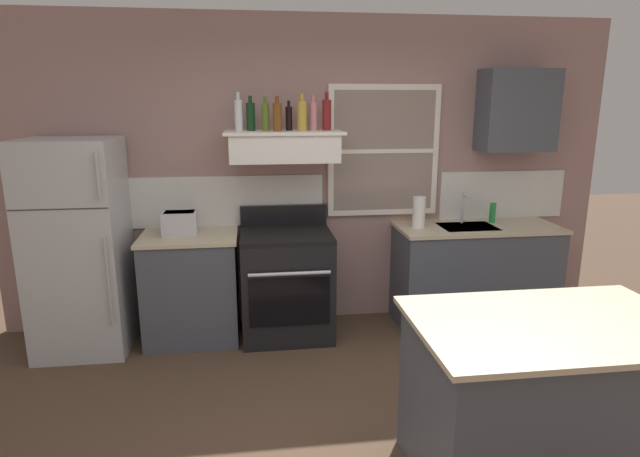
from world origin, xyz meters
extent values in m
cube|color=gray|center=(0.00, 2.23, 1.35)|extent=(5.40, 0.06, 2.70)
cube|color=silver|center=(-1.15, 2.19, 1.13)|extent=(2.50, 0.02, 0.44)
cube|color=silver|center=(1.80, 2.19, 1.13)|extent=(1.20, 0.02, 0.44)
cube|color=white|center=(0.65, 2.18, 1.55)|extent=(1.00, 0.04, 1.15)
cube|color=gray|center=(0.65, 2.17, 1.55)|extent=(0.90, 0.01, 1.05)
cube|color=white|center=(0.65, 2.16, 1.55)|extent=(0.90, 0.02, 0.04)
cube|color=#B7BABC|center=(-1.90, 1.84, 0.85)|extent=(0.70, 0.68, 1.71)
cube|color=#333333|center=(-1.90, 1.50, 1.23)|extent=(0.69, 0.00, 0.01)
cylinder|color=#A5A8AD|center=(-1.60, 1.47, 0.68)|extent=(0.02, 0.02, 0.68)
cylinder|color=#A5A8AD|center=(-1.60, 1.47, 1.47)|extent=(0.02, 0.02, 0.33)
cube|color=#474C56|center=(-1.05, 1.90, 0.44)|extent=(0.76, 0.60, 0.88)
cube|color=#C6B793|center=(-1.05, 1.90, 0.90)|extent=(0.79, 0.63, 0.03)
cube|color=silver|center=(-1.12, 1.93, 1.01)|extent=(0.28, 0.20, 0.19)
cube|color=black|center=(-1.12, 1.93, 1.09)|extent=(0.24, 0.16, 0.01)
cube|color=black|center=(-1.26, 1.93, 1.04)|extent=(0.02, 0.03, 0.02)
cube|color=black|center=(-0.25, 1.86, 0.43)|extent=(0.76, 0.64, 0.87)
cube|color=black|center=(-0.25, 1.86, 0.89)|extent=(0.76, 0.64, 0.04)
cube|color=black|center=(-0.25, 2.15, 1.00)|extent=(0.76, 0.06, 0.18)
cube|color=black|center=(-0.25, 1.54, 0.42)|extent=(0.65, 0.01, 0.40)
cylinder|color=silver|center=(-0.25, 1.50, 0.67)|extent=(0.65, 0.03, 0.03)
cube|color=white|center=(-0.25, 1.96, 1.61)|extent=(0.88, 0.48, 0.22)
cube|color=#262628|center=(-0.25, 1.74, 1.53)|extent=(0.75, 0.02, 0.04)
cube|color=white|center=(-0.25, 1.96, 1.73)|extent=(0.96, 0.52, 0.02)
cylinder|color=silver|center=(-0.61, 1.97, 1.87)|extent=(0.06, 0.06, 0.25)
cylinder|color=silver|center=(-0.61, 1.97, 2.02)|extent=(0.03, 0.03, 0.06)
cylinder|color=#143819|center=(-0.51, 2.01, 1.86)|extent=(0.07, 0.07, 0.22)
cylinder|color=#143819|center=(-0.51, 2.01, 2.00)|extent=(0.03, 0.03, 0.06)
cylinder|color=#4C601E|center=(-0.40, 1.93, 1.85)|extent=(0.06, 0.06, 0.22)
cylinder|color=#4C601E|center=(-0.40, 1.93, 1.99)|extent=(0.03, 0.03, 0.05)
cylinder|color=brown|center=(-0.30, 1.91, 1.86)|extent=(0.07, 0.07, 0.22)
cylinder|color=brown|center=(-0.30, 1.91, 1.99)|extent=(0.03, 0.03, 0.06)
cylinder|color=black|center=(-0.20, 1.99, 1.84)|extent=(0.06, 0.06, 0.19)
cylinder|color=black|center=(-0.20, 1.99, 1.96)|extent=(0.02, 0.02, 0.05)
cylinder|color=#B29333|center=(-0.10, 1.93, 1.86)|extent=(0.08, 0.08, 0.24)
cylinder|color=#B29333|center=(-0.10, 1.93, 2.01)|extent=(0.03, 0.03, 0.06)
cylinder|color=#C67F84|center=(0.00, 2.01, 1.86)|extent=(0.07, 0.07, 0.23)
cylinder|color=#C67F84|center=(0.00, 2.01, 2.00)|extent=(0.03, 0.03, 0.06)
cylinder|color=maroon|center=(0.11, 1.98, 1.87)|extent=(0.07, 0.07, 0.25)
cylinder|color=maroon|center=(0.11, 1.98, 2.02)|extent=(0.03, 0.03, 0.06)
cube|color=#474C56|center=(1.45, 1.90, 0.44)|extent=(1.40, 0.60, 0.88)
cube|color=#C6B793|center=(1.45, 1.90, 0.90)|extent=(1.43, 0.63, 0.03)
cube|color=#B7BABC|center=(1.35, 1.88, 0.90)|extent=(0.48, 0.36, 0.01)
cylinder|color=silver|center=(1.35, 2.02, 1.05)|extent=(0.03, 0.03, 0.28)
cylinder|color=silver|center=(1.35, 1.94, 1.17)|extent=(0.02, 0.16, 0.02)
cylinder|color=white|center=(0.91, 1.90, 1.04)|extent=(0.11, 0.11, 0.27)
cylinder|color=#268C3F|center=(1.63, 2.00, 1.00)|extent=(0.06, 0.06, 0.18)
cube|color=#474C56|center=(0.95, -0.13, 0.44)|extent=(1.32, 0.82, 0.88)
cube|color=#C6B793|center=(0.95, -0.13, 0.90)|extent=(1.40, 0.90, 0.03)
cube|color=#474C56|center=(1.80, 2.04, 1.90)|extent=(0.64, 0.32, 0.70)
camera|label=1|loc=(-0.53, -2.39, 1.98)|focal=29.44mm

